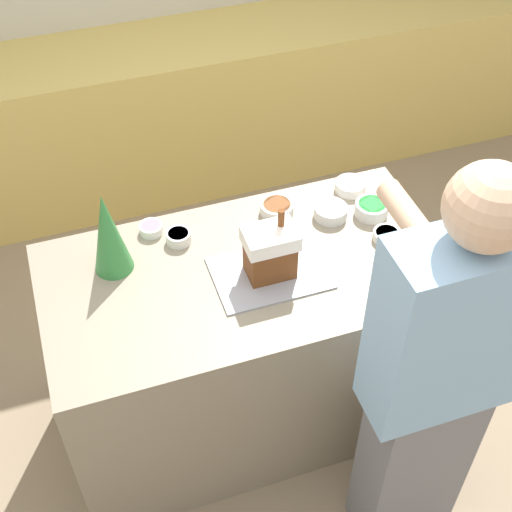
{
  "coord_description": "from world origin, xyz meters",
  "views": [
    {
      "loc": [
        -0.55,
        -1.73,
        2.79
      ],
      "look_at": [
        0.04,
        0.0,
        0.96
      ],
      "focal_mm": 50.0,
      "sensor_mm": 36.0,
      "label": 1
    }
  ],
  "objects_px": {
    "candy_bowl_far_right": "(387,235)",
    "candy_bowl_beside_tree": "(350,186)",
    "baking_tray": "(270,273)",
    "candy_bowl_front_corner": "(331,211)",
    "candy_bowl_near_tray_right": "(179,237)",
    "mug": "(400,285)",
    "candy_bowl_near_tray_left": "(277,208)",
    "person": "(435,383)",
    "candy_bowl_center_rear": "(151,228)",
    "candy_bowl_behind_tray": "(372,208)",
    "gingerbread_house": "(270,251)",
    "decorative_tree": "(108,233)"
  },
  "relations": [
    {
      "from": "candy_bowl_center_rear",
      "to": "candy_bowl_near_tray_right",
      "type": "bearing_deg",
      "value": -43.96
    },
    {
      "from": "decorative_tree",
      "to": "person",
      "type": "distance_m",
      "value": 1.22
    },
    {
      "from": "candy_bowl_near_tray_right",
      "to": "mug",
      "type": "bearing_deg",
      "value": -37.08
    },
    {
      "from": "baking_tray",
      "to": "gingerbread_house",
      "type": "distance_m",
      "value": 0.11
    },
    {
      "from": "mug",
      "to": "person",
      "type": "height_order",
      "value": "person"
    },
    {
      "from": "candy_bowl_far_right",
      "to": "candy_bowl_beside_tree",
      "type": "bearing_deg",
      "value": 92.16
    },
    {
      "from": "baking_tray",
      "to": "gingerbread_house",
      "type": "xyz_separation_m",
      "value": [
        0.0,
        0.0,
        0.11
      ]
    },
    {
      "from": "candy_bowl_far_right",
      "to": "person",
      "type": "height_order",
      "value": "person"
    },
    {
      "from": "candy_bowl_front_corner",
      "to": "person",
      "type": "distance_m",
      "value": 0.85
    },
    {
      "from": "gingerbread_house",
      "to": "candy_bowl_front_corner",
      "type": "distance_m",
      "value": 0.41
    },
    {
      "from": "candy_bowl_behind_tray",
      "to": "person",
      "type": "distance_m",
      "value": 0.83
    },
    {
      "from": "gingerbread_house",
      "to": "person",
      "type": "bearing_deg",
      "value": -62.44
    },
    {
      "from": "candy_bowl_beside_tree",
      "to": "person",
      "type": "bearing_deg",
      "value": -98.4
    },
    {
      "from": "candy_bowl_center_rear",
      "to": "candy_bowl_near_tray_right",
      "type": "height_order",
      "value": "candy_bowl_near_tray_right"
    },
    {
      "from": "gingerbread_house",
      "to": "mug",
      "type": "bearing_deg",
      "value": -30.51
    },
    {
      "from": "gingerbread_house",
      "to": "candy_bowl_far_right",
      "type": "bearing_deg",
      "value": 3.57
    },
    {
      "from": "decorative_tree",
      "to": "candy_bowl_center_rear",
      "type": "height_order",
      "value": "decorative_tree"
    },
    {
      "from": "mug",
      "to": "candy_bowl_beside_tree",
      "type": "bearing_deg",
      "value": 83.0
    },
    {
      "from": "gingerbread_house",
      "to": "candy_bowl_near_tray_right",
      "type": "bearing_deg",
      "value": 134.97
    },
    {
      "from": "candy_bowl_near_tray_right",
      "to": "decorative_tree",
      "type": "bearing_deg",
      "value": -167.92
    },
    {
      "from": "candy_bowl_behind_tray",
      "to": "gingerbread_house",
      "type": "bearing_deg",
      "value": -159.78
    },
    {
      "from": "candy_bowl_center_rear",
      "to": "candy_bowl_near_tray_right",
      "type": "xyz_separation_m",
      "value": [
        0.09,
        -0.08,
        0.0
      ]
    },
    {
      "from": "baking_tray",
      "to": "candy_bowl_front_corner",
      "type": "xyz_separation_m",
      "value": [
        0.33,
        0.22,
        0.02
      ]
    },
    {
      "from": "candy_bowl_far_right",
      "to": "mug",
      "type": "bearing_deg",
      "value": -107.29
    },
    {
      "from": "candy_bowl_near_tray_left",
      "to": "candy_bowl_beside_tree",
      "type": "relative_size",
      "value": 1.08
    },
    {
      "from": "candy_bowl_behind_tray",
      "to": "mug",
      "type": "xyz_separation_m",
      "value": [
        -0.09,
        -0.42,
        0.01
      ]
    },
    {
      "from": "person",
      "to": "mug",
      "type": "bearing_deg",
      "value": 79.57
    },
    {
      "from": "candy_bowl_front_corner",
      "to": "mug",
      "type": "bearing_deg",
      "value": -81.44
    },
    {
      "from": "mug",
      "to": "person",
      "type": "bearing_deg",
      "value": -100.43
    },
    {
      "from": "candy_bowl_front_corner",
      "to": "person",
      "type": "height_order",
      "value": "person"
    },
    {
      "from": "candy_bowl_near_tray_left",
      "to": "candy_bowl_behind_tray",
      "type": "bearing_deg",
      "value": -20.25
    },
    {
      "from": "gingerbread_house",
      "to": "candy_bowl_beside_tree",
      "type": "bearing_deg",
      "value": 36.0
    },
    {
      "from": "baking_tray",
      "to": "candy_bowl_near_tray_left",
      "type": "height_order",
      "value": "candy_bowl_near_tray_left"
    },
    {
      "from": "baking_tray",
      "to": "candy_bowl_behind_tray",
      "type": "bearing_deg",
      "value": 20.22
    },
    {
      "from": "candy_bowl_far_right",
      "to": "person",
      "type": "distance_m",
      "value": 0.68
    },
    {
      "from": "candy_bowl_near_tray_left",
      "to": "candy_bowl_beside_tree",
      "type": "distance_m",
      "value": 0.33
    },
    {
      "from": "gingerbread_house",
      "to": "candy_bowl_beside_tree",
      "type": "distance_m",
      "value": 0.59
    },
    {
      "from": "candy_bowl_far_right",
      "to": "candy_bowl_beside_tree",
      "type": "height_order",
      "value": "candy_bowl_beside_tree"
    },
    {
      "from": "baking_tray",
      "to": "mug",
      "type": "height_order",
      "value": "mug"
    },
    {
      "from": "candy_bowl_near_tray_right",
      "to": "mug",
      "type": "relative_size",
      "value": 1.08
    },
    {
      "from": "mug",
      "to": "person",
      "type": "distance_m",
      "value": 0.4
    },
    {
      "from": "candy_bowl_far_right",
      "to": "person",
      "type": "bearing_deg",
      "value": -103.25
    },
    {
      "from": "decorative_tree",
      "to": "candy_bowl_beside_tree",
      "type": "bearing_deg",
      "value": 7.16
    },
    {
      "from": "baking_tray",
      "to": "gingerbread_house",
      "type": "bearing_deg",
      "value": 24.61
    },
    {
      "from": "candy_bowl_near_tray_right",
      "to": "baking_tray",
      "type": "bearing_deg",
      "value": -45.09
    },
    {
      "from": "gingerbread_house",
      "to": "decorative_tree",
      "type": "height_order",
      "value": "decorative_tree"
    },
    {
      "from": "mug",
      "to": "candy_bowl_near_tray_right",
      "type": "bearing_deg",
      "value": 142.92
    },
    {
      "from": "candy_bowl_far_right",
      "to": "mug",
      "type": "distance_m",
      "value": 0.28
    },
    {
      "from": "candy_bowl_behind_tray",
      "to": "candy_bowl_near_tray_left",
      "type": "bearing_deg",
      "value": 159.75
    },
    {
      "from": "candy_bowl_front_corner",
      "to": "person",
      "type": "bearing_deg",
      "value": -90.25
    }
  ]
}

